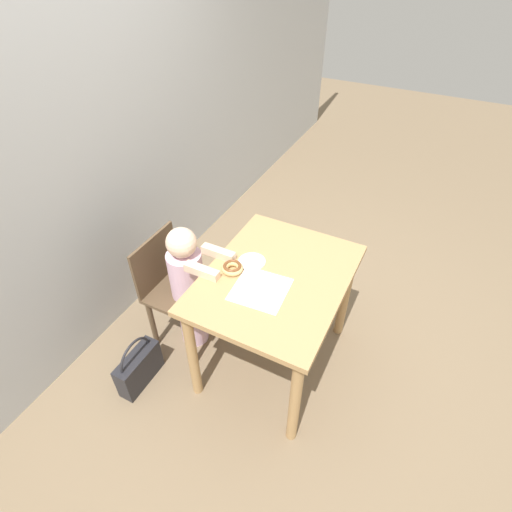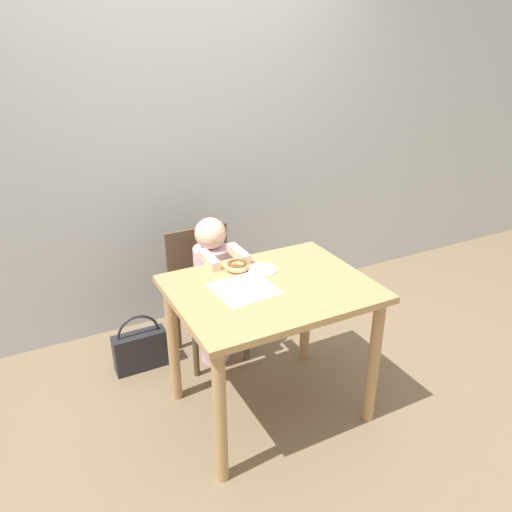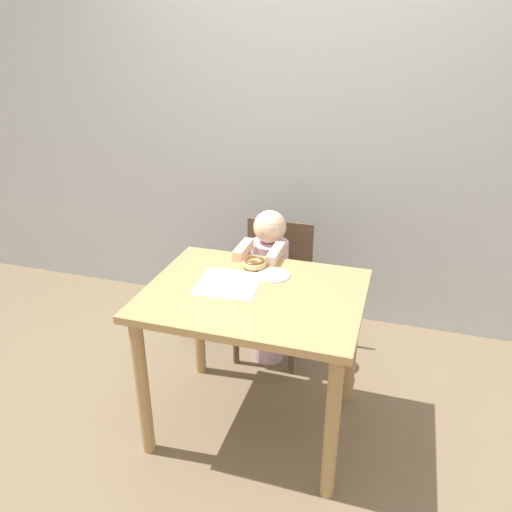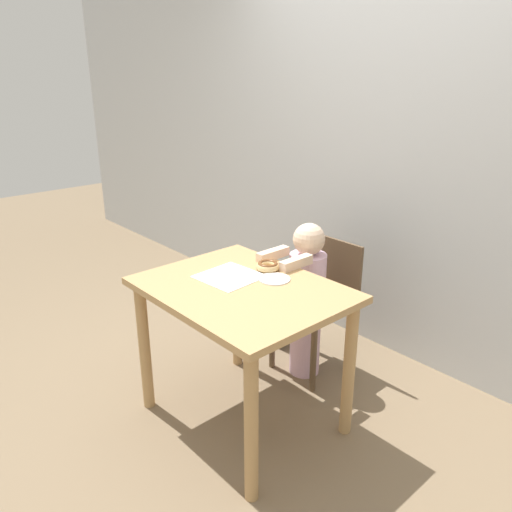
% 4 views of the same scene
% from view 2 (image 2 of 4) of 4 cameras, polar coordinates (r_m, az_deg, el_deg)
% --- Properties ---
extents(ground_plane, '(12.00, 12.00, 0.00)m').
position_cam_2_polar(ground_plane, '(2.88, 1.55, -16.85)').
color(ground_plane, '#7A664C').
extents(wall_back, '(8.00, 0.05, 2.50)m').
position_cam_2_polar(wall_back, '(3.32, -8.45, 12.93)').
color(wall_back, silver).
rests_on(wall_back, ground_plane).
extents(dining_table, '(0.97, 0.75, 0.76)m').
position_cam_2_polar(dining_table, '(2.51, 1.71, -5.99)').
color(dining_table, tan).
rests_on(dining_table, ground_plane).
extents(chair, '(0.40, 0.39, 0.80)m').
position_cam_2_polar(chair, '(3.10, -5.68, -3.94)').
color(chair, brown).
rests_on(chair, ground_plane).
extents(child_figure, '(0.23, 0.40, 0.94)m').
position_cam_2_polar(child_figure, '(2.98, -4.94, -3.79)').
color(child_figure, silver).
rests_on(child_figure, ground_plane).
extents(donut, '(0.12, 0.12, 0.04)m').
position_cam_2_polar(donut, '(2.60, -2.17, -1.14)').
color(donut, '#DBB270').
rests_on(donut, dining_table).
extents(napkin, '(0.30, 0.30, 0.00)m').
position_cam_2_polar(napkin, '(2.42, -1.39, -3.76)').
color(napkin, white).
rests_on(napkin, dining_table).
extents(handbag, '(0.32, 0.11, 0.37)m').
position_cam_2_polar(handbag, '(3.16, -13.08, -10.31)').
color(handbag, '#232328').
rests_on(handbag, ground_plane).
extents(plate, '(0.16, 0.16, 0.01)m').
position_cam_2_polar(plate, '(2.60, 0.71, -1.55)').
color(plate, white).
rests_on(plate, dining_table).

